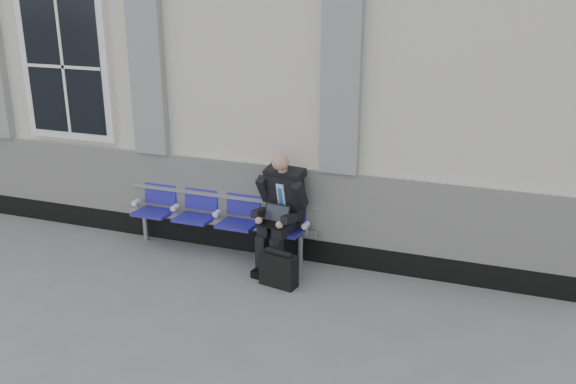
% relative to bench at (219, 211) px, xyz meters
% --- Properties ---
extents(station_building, '(14.40, 4.40, 4.49)m').
position_rel_bench_xyz_m(station_building, '(-2.60, 2.15, 1.67)').
color(station_building, beige).
rests_on(station_building, ground).
extents(bench, '(2.60, 0.47, 0.91)m').
position_rel_bench_xyz_m(bench, '(0.00, 0.00, 0.00)').
color(bench, '#9EA0A3').
rests_on(bench, ground).
extents(businessman, '(0.61, 0.82, 1.44)m').
position_rel_bench_xyz_m(businessman, '(0.88, -0.13, 0.22)').
color(businessman, black).
rests_on(businessman, ground).
extents(briefcase, '(0.46, 0.26, 0.44)m').
position_rel_bench_xyz_m(briefcase, '(1.05, -0.64, -0.35)').
color(briefcase, black).
rests_on(briefcase, ground).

